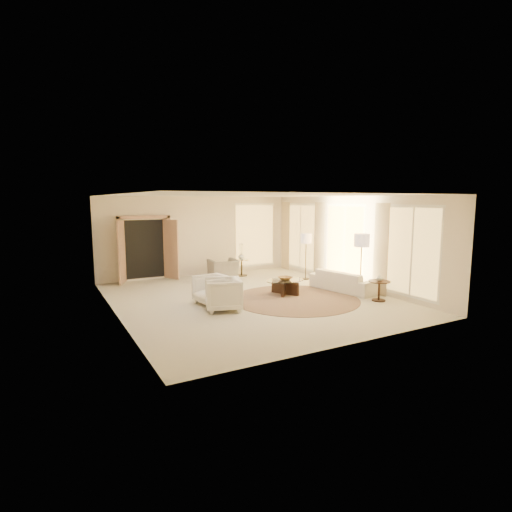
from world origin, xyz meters
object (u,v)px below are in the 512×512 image
floor_lamp_near (306,241)px  floor_lamp_far (362,243)px  side_vase (242,256)px  sofa (344,281)px  side_table (242,266)px  armchair_left (212,288)px  accent_chair (223,265)px  coffee_table (285,285)px  end_vase (380,278)px  end_table (379,287)px  armchair_right (223,293)px  bowl (285,278)px

floor_lamp_near → floor_lamp_far: bearing=-90.0°
side_vase → sofa: bearing=-65.5°
sofa → side_table: (-1.62, 3.55, 0.06)m
armchair_left → accent_chair: bearing=142.8°
coffee_table → floor_lamp_near: 2.59m
end_vase → accent_chair: bearing=114.5°
sofa → end_table: 1.40m
accent_chair → sofa: bearing=126.0°
armchair_right → end_vase: (4.02, -1.18, 0.19)m
side_table → bowl: bearing=-93.4°
armchair_right → accent_chair: armchair_right is taller
bowl → side_vase: size_ratio=1.54×
coffee_table → end_table: (1.81, -1.82, 0.11)m
side_vase → armchair_right: bearing=-122.4°
coffee_table → end_vase: size_ratio=7.53×
coffee_table → bowl: size_ratio=3.41×
end_table → sofa: bearing=90.0°
floor_lamp_near → bowl: floor_lamp_near is taller
armchair_left → bowl: size_ratio=2.17×
side_table → coffee_table: bearing=-93.4°
floor_lamp_far → end_vase: bearing=-90.0°
end_table → floor_lamp_near: (0.00, 3.33, 0.95)m
accent_chair → end_table: accent_chair is taller
accent_chair → end_table: 5.53m
end_table → side_table: bearing=108.1°
end_vase → armchair_left: bearing=155.1°
side_vase → bowl: bearing=-93.4°
floor_lamp_far → end_table: bearing=-90.0°
bowl → end_vase: bearing=-45.2°
sofa → armchair_right: (-4.02, -0.21, 0.13)m
end_table → floor_lamp_near: size_ratio=0.37×
armchair_right → floor_lamp_near: size_ratio=0.56×
coffee_table → floor_lamp_far: floor_lamp_far is taller
armchair_right → side_vase: size_ratio=3.53×
coffee_table → armchair_left: bearing=178.7°
side_vase → accent_chair: bearing=173.3°
floor_lamp_near → bowl: bearing=-140.0°
armchair_left → coffee_table: bearing=80.2°
coffee_table → side_vase: (0.19, 3.13, 0.45)m
armchair_left → floor_lamp_far: (4.03, -1.16, 1.08)m
armchair_left → side_table: armchair_left is taller
armchair_left → floor_lamp_near: bearing=101.5°
coffee_table → floor_lamp_near: (1.81, 1.52, 1.06)m
armchair_right → accent_chair: size_ratio=0.92×
end_table → floor_lamp_far: 1.32m
floor_lamp_far → armchair_left: bearing=164.0°
armchair_right → side_table: armchair_right is taller
end_table → end_vase: bearing=0.0°
floor_lamp_near → floor_lamp_far: floor_lamp_far is taller
side_table → side_vase: size_ratio=2.41×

